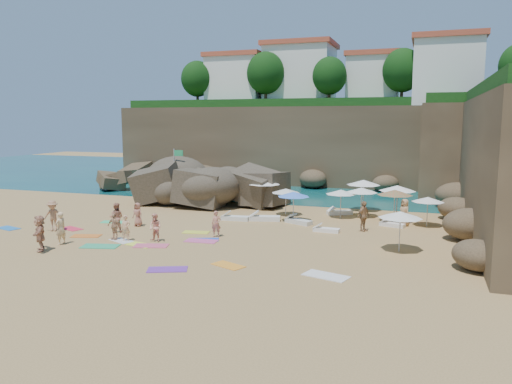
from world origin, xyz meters
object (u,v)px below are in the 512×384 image
(person_stand_2, at_px, (266,196))
(parasol_0, at_px, (264,182))
(parasol_1, at_px, (362,190))
(person_stand_4, at_px, (405,212))
(rock_outcrop, at_px, (210,206))
(person_stand_6, at_px, (61,228))
(person_stand_3, at_px, (363,216))
(person_stand_5, at_px, (184,188))
(lounger_0, at_px, (235,218))
(person_stand_1, at_px, (116,218))
(flag_pole, at_px, (176,168))
(person_stand_0, at_px, (126,228))
(parasol_2, at_px, (397,188))

(person_stand_2, bearing_deg, parasol_0, 135.89)
(parasol_1, distance_m, person_stand_4, 3.71)
(rock_outcrop, distance_m, parasol_0, 5.07)
(person_stand_4, xyz_separation_m, person_stand_6, (-17.38, -10.94, 0.03))
(parasol_0, height_order, person_stand_6, parasol_0)
(person_stand_3, bearing_deg, parasol_0, 89.50)
(person_stand_5, bearing_deg, lounger_0, -78.09)
(parasol_1, xyz_separation_m, person_stand_1, (-13.31, -9.42, -1.00))
(rock_outcrop, height_order, person_stand_4, rock_outcrop)
(person_stand_5, bearing_deg, person_stand_6, -120.58)
(flag_pole, xyz_separation_m, person_stand_6, (1.12, -15.43, -1.85))
(person_stand_5, bearing_deg, person_stand_0, -109.20)
(lounger_0, bearing_deg, person_stand_3, -8.74)
(person_stand_0, bearing_deg, person_stand_1, 122.82)
(lounger_0, height_order, person_stand_5, person_stand_5)
(lounger_0, bearing_deg, parasol_2, 15.94)
(person_stand_0, height_order, person_stand_4, person_stand_4)
(parasol_2, xyz_separation_m, person_stand_3, (-1.70, -4.46, -1.20))
(lounger_0, height_order, person_stand_1, person_stand_1)
(parasol_1, distance_m, person_stand_2, 8.20)
(parasol_1, relative_size, person_stand_5, 1.19)
(parasol_2, relative_size, person_stand_3, 1.33)
(parasol_2, relative_size, person_stand_1, 1.37)
(rock_outcrop, bearing_deg, person_stand_3, -23.10)
(parasol_1, height_order, person_stand_4, parasol_1)
(parasol_2, relative_size, lounger_0, 1.31)
(parasol_2, bearing_deg, person_stand_5, 169.01)
(person_stand_2, bearing_deg, person_stand_1, 96.62)
(parasol_1, xyz_separation_m, lounger_0, (-7.85, -3.82, -1.75))
(lounger_0, xyz_separation_m, person_stand_0, (-3.68, -7.33, 0.58))
(flag_pole, distance_m, lounger_0, 10.29)
(person_stand_0, xyz_separation_m, person_stand_1, (-1.78, 1.73, 0.16))
(rock_outcrop, xyz_separation_m, person_stand_1, (-1.46, -10.36, 0.89))
(parasol_2, relative_size, person_stand_5, 1.34)
(person_stand_0, xyz_separation_m, person_stand_4, (14.49, 9.15, 0.14))
(parasol_2, bearing_deg, person_stand_2, 166.33)
(parasol_1, height_order, lounger_0, parasol_1)
(flag_pole, bearing_deg, person_stand_4, -13.64)
(rock_outcrop, distance_m, person_stand_6, 14.14)
(person_stand_0, bearing_deg, person_stand_3, 15.99)
(flag_pole, relative_size, parasol_0, 1.78)
(lounger_0, relative_size, person_stand_4, 1.08)
(parasol_1, distance_m, parasol_2, 2.38)
(person_stand_4, bearing_deg, lounger_0, -117.28)
(person_stand_0, relative_size, person_stand_5, 0.80)
(person_stand_1, bearing_deg, rock_outcrop, -112.92)
(person_stand_5, bearing_deg, person_stand_2, -41.18)
(parasol_0, relative_size, person_stand_3, 1.32)
(parasol_1, distance_m, person_stand_0, 16.09)
(flag_pole, xyz_separation_m, parasol_1, (15.55, -2.50, -0.85))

